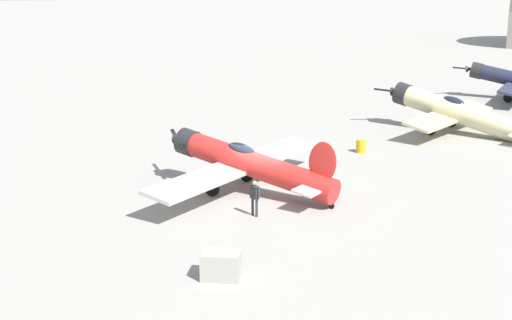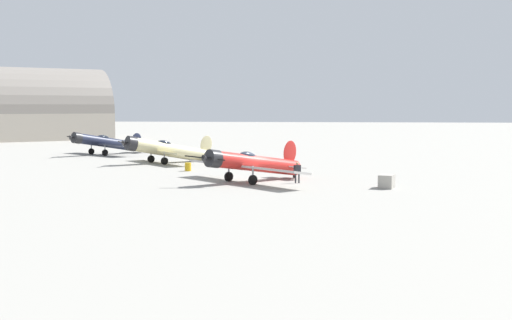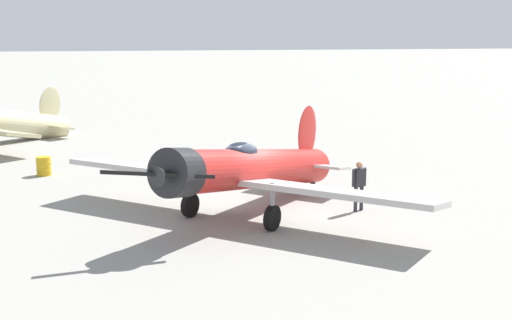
% 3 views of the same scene
% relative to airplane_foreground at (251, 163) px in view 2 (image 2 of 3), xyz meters
% --- Properties ---
extents(ground_plane, '(400.00, 400.00, 0.00)m').
position_rel_airplane_foreground_xyz_m(ground_plane, '(-0.35, -0.38, -1.54)').
color(ground_plane, gray).
extents(airplane_foreground, '(10.94, 10.41, 3.37)m').
position_rel_airplane_foreground_xyz_m(airplane_foreground, '(0.00, 0.00, 0.00)').
color(airplane_foreground, red).
rests_on(airplane_foreground, ground_plane).
extents(airplane_mid_apron, '(9.69, 9.69, 3.49)m').
position_rel_airplane_foreground_xyz_m(airplane_mid_apron, '(11.20, -16.52, -0.12)').
color(airplane_mid_apron, beige).
rests_on(airplane_mid_apron, ground_plane).
extents(airplane_far_line, '(10.21, 10.72, 3.06)m').
position_rel_airplane_foreground_xyz_m(airplane_far_line, '(22.21, -27.52, 0.00)').
color(airplane_far_line, '#1E2338').
rests_on(airplane_far_line, ground_plane).
extents(ground_crew_mechanic, '(0.60, 0.43, 1.72)m').
position_rel_airplane_foreground_xyz_m(ground_crew_mechanic, '(-3.80, 0.26, -0.50)').
color(ground_crew_mechanic, '#2D2D33').
rests_on(ground_crew_mechanic, ground_plane).
extents(equipment_crate, '(1.42, 1.69, 1.03)m').
position_rel_airplane_foreground_xyz_m(equipment_crate, '(-10.73, 2.67, -1.03)').
color(equipment_crate, '#9E998E').
rests_on(equipment_crate, ground_plane).
extents(fuel_drum, '(0.64, 0.64, 0.80)m').
position_rel_airplane_foreground_xyz_m(fuel_drum, '(7.16, -8.27, -1.14)').
color(fuel_drum, gold).
rests_on(fuel_drum, ground_plane).
extents(distant_hangar, '(35.93, 33.14, 17.14)m').
position_rel_airplane_foreground_xyz_m(distant_hangar, '(51.58, -60.98, 2.82)').
color(distant_hangar, '#ADA393').
rests_on(distant_hangar, ground_plane).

